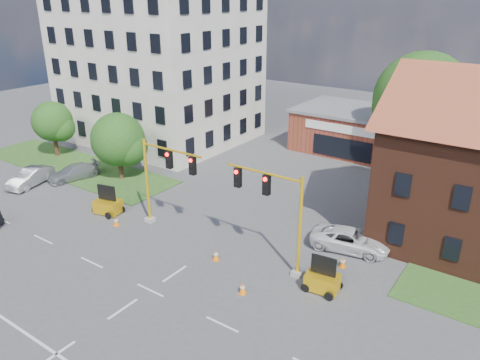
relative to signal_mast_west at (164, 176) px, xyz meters
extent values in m
plane|color=#434346|center=(4.36, -6.00, -3.92)|extent=(120.00, 120.00, 0.00)
cube|color=#234A1B|center=(-15.64, 4.00, -3.88)|extent=(22.00, 6.00, 0.08)
cube|color=#B8B1A2|center=(-15.64, 16.00, 6.08)|extent=(18.00, 15.00, 20.00)
cube|color=brown|center=(4.36, 24.00, -1.92)|extent=(12.00, 8.00, 4.00)
cube|color=#5E5E60|center=(4.36, 24.00, 0.23)|extent=(12.40, 8.40, 0.30)
cube|color=silver|center=(4.36, 19.95, -0.72)|extent=(8.00, 0.10, 0.80)
cube|color=black|center=(4.36, 19.95, -2.62)|extent=(6.00, 0.10, 2.00)
cylinder|color=#321D12|center=(10.86, 21.00, -1.56)|extent=(0.44, 0.44, 4.73)
sphere|color=#204716|center=(10.86, 21.00, 2.74)|extent=(8.31, 8.31, 8.31)
sphere|color=#204716|center=(12.52, 21.30, 1.67)|extent=(5.82, 5.82, 5.82)
cylinder|color=#321D12|center=(-9.64, 4.50, -2.64)|extent=(0.44, 0.44, 2.57)
sphere|color=#204716|center=(-9.64, 4.50, -0.30)|extent=(4.62, 4.62, 4.62)
sphere|color=#204716|center=(-8.72, 4.80, -0.88)|extent=(3.23, 3.23, 3.23)
cylinder|color=#321D12|center=(-19.64, 5.00, -2.65)|extent=(0.44, 0.44, 2.54)
sphere|color=#204716|center=(-19.64, 5.00, -0.34)|extent=(3.91, 3.91, 3.91)
sphere|color=#204716|center=(-18.86, 5.30, -0.92)|extent=(2.74, 2.74, 2.74)
cube|color=gray|center=(-1.64, 0.00, -3.77)|extent=(0.60, 0.60, 0.30)
cylinder|color=yellow|center=(-1.64, 0.00, -0.82)|extent=(0.20, 0.20, 6.20)
cylinder|color=yellow|center=(0.86, 0.00, 1.98)|extent=(5.00, 0.14, 0.14)
cube|color=black|center=(0.61, 0.00, 1.28)|extent=(0.40, 0.32, 1.20)
cube|color=black|center=(2.61, 0.00, 1.28)|extent=(0.40, 0.32, 1.20)
sphere|color=#FF0C07|center=(0.61, -0.18, 1.68)|extent=(0.24, 0.24, 0.24)
cube|color=gray|center=(10.36, 0.00, -3.77)|extent=(0.60, 0.60, 0.30)
cylinder|color=yellow|center=(10.36, 0.00, -0.82)|extent=(0.20, 0.20, 6.20)
cylinder|color=yellow|center=(7.86, 0.00, 1.98)|extent=(5.00, 0.14, 0.14)
cube|color=black|center=(8.11, 0.00, 1.28)|extent=(0.40, 0.32, 1.20)
cube|color=black|center=(6.11, 0.00, 1.28)|extent=(0.40, 0.32, 1.20)
sphere|color=#FF0C07|center=(8.11, -0.18, 1.68)|extent=(0.24, 0.24, 0.24)
cube|color=yellow|center=(-5.16, -0.80, -3.34)|extent=(2.13, 1.67, 0.95)
cube|color=black|center=(-5.16, -0.80, -2.24)|extent=(1.46, 0.47, 1.16)
cube|color=yellow|center=(12.18, -0.52, -3.37)|extent=(1.94, 1.41, 0.90)
cube|color=black|center=(12.18, -0.52, -2.31)|extent=(1.41, 0.28, 1.11)
cube|color=orange|center=(-3.13, -1.84, -3.90)|extent=(0.38, 0.38, 0.04)
cone|color=orange|center=(-3.13, -1.84, -3.57)|extent=(0.40, 0.40, 0.70)
cylinder|color=silver|center=(-3.13, -1.84, -3.50)|extent=(0.27, 0.27, 0.09)
cube|color=orange|center=(5.44, -1.42, -3.90)|extent=(0.38, 0.38, 0.04)
cone|color=orange|center=(5.44, -1.42, -3.57)|extent=(0.40, 0.40, 0.70)
cylinder|color=silver|center=(5.44, -1.42, -3.50)|extent=(0.27, 0.27, 0.09)
cube|color=orange|center=(8.74, -3.30, -3.90)|extent=(0.38, 0.38, 0.04)
cone|color=orange|center=(8.74, -3.30, -3.57)|extent=(0.40, 0.40, 0.70)
cylinder|color=silver|center=(8.74, -3.30, -3.50)|extent=(0.27, 0.27, 0.09)
cube|color=orange|center=(12.17, 2.32, -3.90)|extent=(0.38, 0.38, 0.04)
cone|color=orange|center=(12.17, 2.32, -3.57)|extent=(0.40, 0.40, 0.70)
cylinder|color=silver|center=(12.17, 2.32, -3.50)|extent=(0.27, 0.27, 0.09)
imported|color=silver|center=(11.69, 4.54, -3.23)|extent=(5.33, 3.20, 1.39)
imported|color=#9B9FA3|center=(-14.85, -0.92, -3.19)|extent=(2.59, 4.65, 1.45)
imported|color=#9B9FA3|center=(-13.02, 2.03, -3.27)|extent=(2.97, 4.80, 1.30)
camera|label=1|loc=(20.90, -20.98, 11.56)|focal=35.00mm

